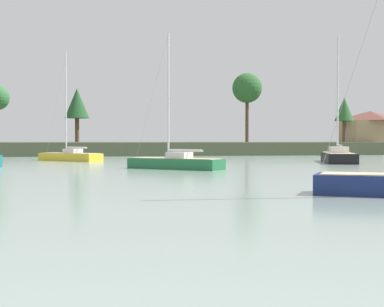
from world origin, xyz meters
TOP-DOWN VIEW (x-y plane):
  - far_shore_bank at (0.00, 88.09)m, footprint 219.38×45.01m
  - sailboat_yellow at (-15.47, 50.20)m, footprint 6.87×6.57m
  - sailboat_green at (-6.94, 32.25)m, footprint 7.00×6.54m
  - sailboat_black at (10.63, 41.72)m, footprint 5.78×10.14m
  - mooring_buoy_white at (21.73, 52.63)m, footprint 0.49×0.49m
  - shore_tree_inland_b at (27.68, 75.78)m, footprint 3.20×3.20m
  - shore_tree_left at (-16.03, 89.39)m, footprint 4.29×4.29m
  - shore_tree_left_mid at (14.02, 86.24)m, footprint 5.35×5.35m
  - cottage_behind_trees at (35.43, 81.60)m, footprint 9.73×8.04m

SIDE VIEW (x-z plane):
  - mooring_buoy_white at x=21.73m, z-range -0.18..0.36m
  - sailboat_green at x=-6.94m, z-range -5.18..5.65m
  - sailboat_yellow at x=-15.47m, z-range -5.78..6.26m
  - sailboat_black at x=10.63m, z-range -6.31..6.87m
  - far_shore_bank at x=0.00m, z-range 0.00..1.88m
  - cottage_behind_trees at x=35.43m, z-range 1.98..7.49m
  - shore_tree_inland_b at x=27.68m, z-range 3.52..10.93m
  - shore_tree_left at x=-16.03m, z-range 3.86..13.31m
  - shore_tree_left_mid at x=14.02m, z-range 5.28..17.65m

